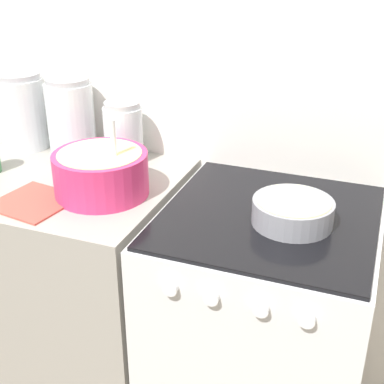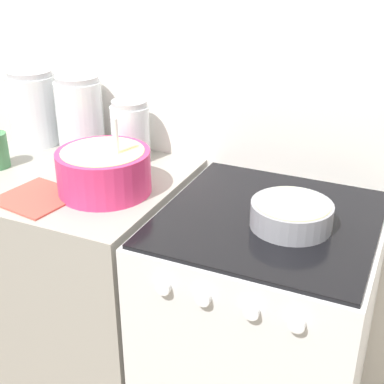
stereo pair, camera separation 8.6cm
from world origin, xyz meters
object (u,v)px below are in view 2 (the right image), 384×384
object	(u,v)px
stove	(260,345)
storage_jar_left	(34,113)
baking_pan	(291,214)
mixing_bowl	(104,169)
storage_jar_middle	(80,120)
storage_jar_right	(131,135)

from	to	relation	value
stove	storage_jar_left	xyz separation A→B (m)	(-0.98, 0.21, 0.58)
baking_pan	storage_jar_left	size ratio (longest dim) A/B	0.80
mixing_bowl	storage_jar_middle	size ratio (longest dim) A/B	1.04
mixing_bowl	baking_pan	bearing A→B (deg)	2.01
stove	baking_pan	bearing A→B (deg)	-23.07
storage_jar_left	storage_jar_middle	world-z (taller)	same
stove	storage_jar_left	size ratio (longest dim) A/B	3.37
baking_pan	storage_jar_left	bearing A→B (deg)	167.21
mixing_bowl	baking_pan	world-z (taller)	mixing_bowl
stove	baking_pan	distance (m)	0.51
mixing_bowl	storage_jar_right	world-z (taller)	mixing_bowl
baking_pan	storage_jar_middle	world-z (taller)	storage_jar_middle
baking_pan	stove	bearing A→B (deg)	156.93
storage_jar_left	baking_pan	bearing A→B (deg)	-12.79
storage_jar_left	storage_jar_right	distance (m)	0.41
mixing_bowl	stove	bearing A→B (deg)	5.57
storage_jar_left	storage_jar_middle	xyz separation A→B (m)	(0.21, 0.00, 0.00)
storage_jar_middle	storage_jar_right	world-z (taller)	storage_jar_middle
baking_pan	storage_jar_middle	size ratio (longest dim) A/B	0.80
baking_pan	storage_jar_middle	distance (m)	0.88
stove	mixing_bowl	world-z (taller)	mixing_bowl
storage_jar_right	mixing_bowl	bearing A→B (deg)	-77.65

